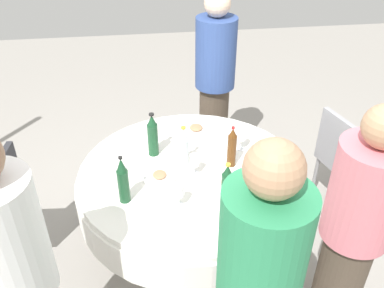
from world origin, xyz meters
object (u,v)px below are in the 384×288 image
(bottle_dark_green_front, at_px, (153,136))
(bottle_dark_green_west, at_px, (227,188))
(dining_table, at_px, (192,188))
(chair_far, at_px, (344,156))
(plate_south, at_px, (196,129))
(plate_near, at_px, (160,176))
(person_front, at_px, (353,234))
(wine_glass_front, at_px, (195,161))
(bottle_clear_rear, at_px, (184,147))
(plate_north, at_px, (229,184))
(wine_glass_west, at_px, (179,192))
(person_rear, at_px, (19,287))
(bottle_dark_green_left, at_px, (123,181))
(wine_glass_far, at_px, (241,135))
(bottle_brown_outer, at_px, (232,148))

(bottle_dark_green_front, bearing_deg, bottle_dark_green_west, 32.03)
(dining_table, bearing_deg, chair_far, 103.76)
(plate_south, height_order, plate_near, same)
(person_front, bearing_deg, wine_glass_front, -89.03)
(bottle_dark_green_west, height_order, plate_south, bottle_dark_green_west)
(bottle_clear_rear, xyz_separation_m, chair_far, (-0.22, 1.27, -0.35))
(plate_near, bearing_deg, wine_glass_front, 94.23)
(bottle_dark_green_front, height_order, plate_north, bottle_dark_green_front)
(wine_glass_front, xyz_separation_m, wine_glass_west, (0.28, -0.13, 0.00))
(dining_table, distance_m, bottle_dark_green_west, 0.50)
(bottle_clear_rear, distance_m, plate_south, 0.44)
(bottle_clear_rear, height_order, person_rear, person_rear)
(bottle_dark_green_front, bearing_deg, chair_far, 93.24)
(dining_table, distance_m, chair_far, 1.27)
(bottle_dark_green_left, bearing_deg, bottle_dark_green_west, 75.67)
(wine_glass_west, bearing_deg, plate_north, 112.19)
(wine_glass_far, bearing_deg, person_front, 21.34)
(plate_near, xyz_separation_m, person_rear, (0.82, -0.66, 0.11))
(bottle_brown_outer, relative_size, person_front, 0.19)
(bottle_clear_rear, xyz_separation_m, plate_near, (0.14, -0.17, -0.12))
(bottle_dark_green_left, relative_size, bottle_dark_green_west, 1.00)
(wine_glass_front, height_order, wine_glass_west, wine_glass_west)
(bottle_clear_rear, height_order, plate_north, bottle_clear_rear)
(bottle_dark_green_front, relative_size, wine_glass_west, 2.22)
(wine_glass_west, height_order, plate_north, wine_glass_west)
(bottle_dark_green_front, bearing_deg, bottle_clear_rear, 54.55)
(wine_glass_west, relative_size, wine_glass_far, 0.91)
(bottle_clear_rear, distance_m, bottle_dark_green_west, 0.50)
(plate_near, bearing_deg, dining_table, 103.98)
(bottle_dark_green_west, xyz_separation_m, plate_south, (-0.86, -0.04, -0.13))
(bottle_dark_green_front, height_order, person_front, person_front)
(bottle_dark_green_west, bearing_deg, dining_table, -159.59)
(wine_glass_front, xyz_separation_m, person_front, (0.69, 0.71, -0.03))
(person_front, xyz_separation_m, chair_far, (-1.03, 0.50, -0.28))
(wine_glass_front, bearing_deg, dining_table, -161.18)
(wine_glass_west, xyz_separation_m, person_rear, (0.55, -0.75, 0.02))
(bottle_dark_green_west, xyz_separation_m, chair_far, (-0.68, 1.09, -0.37))
(bottle_dark_green_left, relative_size, bottle_dark_green_front, 0.99)
(bottle_dark_green_left, bearing_deg, wine_glass_west, 74.40)
(bottle_dark_green_front, relative_size, person_rear, 0.19)
(bottle_clear_rear, xyz_separation_m, bottle_dark_green_west, (0.46, 0.18, 0.02))
(wine_glass_front, height_order, plate_north, wine_glass_front)
(bottle_dark_green_left, relative_size, person_rear, 0.19)
(bottle_brown_outer, xyz_separation_m, person_rear, (0.89, -1.13, -0.01))
(wine_glass_front, distance_m, plate_north, 0.26)
(bottle_dark_green_left, height_order, plate_south, bottle_dark_green_left)
(dining_table, distance_m, plate_south, 0.51)
(bottle_clear_rear, height_order, person_front, person_front)
(dining_table, xyz_separation_m, person_rear, (0.87, -0.87, 0.27))
(wine_glass_front, distance_m, plate_near, 0.24)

